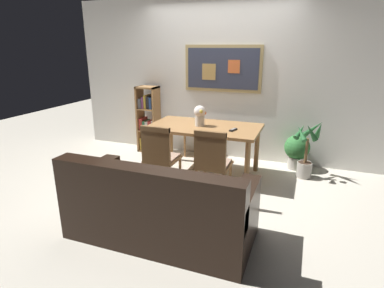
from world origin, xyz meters
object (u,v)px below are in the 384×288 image
object	(u,v)px
dining_chair_far_left	(199,124)
tv_remote	(233,130)
dining_chair_near_right	(212,160)
bookshelf	(149,122)
leather_couch	(158,209)
dining_table	(204,132)
potted_ivy	(297,150)
flower_vase	(200,115)
dining_chair_near_left	(160,154)
potted_palm	(307,152)

from	to	relation	value
dining_chair_far_left	tv_remote	xyz separation A→B (m)	(0.82, -0.94, 0.21)
dining_chair_near_right	bookshelf	world-z (taller)	bookshelf
leather_couch	bookshelf	distance (m)	2.75
dining_table	tv_remote	bearing A→B (deg)	-13.06
potted_ivy	flower_vase	world-z (taller)	flower_vase
dining_chair_far_left	leather_couch	size ratio (longest dim) A/B	0.51
dining_chair_far_left	potted_ivy	size ratio (longest dim) A/B	1.59
dining_table	dining_chair_near_right	xyz separation A→B (m)	(0.36, -0.78, -0.11)
bookshelf	dining_chair_far_left	bearing A→B (deg)	11.22
leather_couch	flower_vase	distance (m)	1.81
dining_table	dining_chair_far_left	distance (m)	0.92
bookshelf	tv_remote	world-z (taller)	bookshelf
dining_chair_far_left	dining_chair_near_left	size ratio (longest dim) A/B	1.00
dining_chair_near_right	bookshelf	xyz separation A→B (m)	(-1.63, 1.44, -0.01)
potted_palm	dining_chair_far_left	bearing A→B (deg)	165.85
dining_chair_far_left	bookshelf	size ratio (longest dim) A/B	0.78
potted_palm	tv_remote	bearing A→B (deg)	-153.41
bookshelf	tv_remote	bearing A→B (deg)	-23.96
dining_chair_far_left	dining_chair_near_left	xyz separation A→B (m)	(0.06, -1.65, 0.00)
tv_remote	bookshelf	bearing A→B (deg)	156.04
potted_palm	flower_vase	world-z (taller)	flower_vase
leather_couch	potted_palm	world-z (taller)	potted_palm
dining_table	flower_vase	world-z (taller)	flower_vase
dining_table	tv_remote	xyz separation A→B (m)	(0.45, -0.10, 0.10)
leather_couch	potted_ivy	distance (m)	2.67
potted_ivy	dining_table	bearing A→B (deg)	-151.69
dining_chair_near_left	tv_remote	xyz separation A→B (m)	(0.77, 0.71, 0.21)
dining_chair_far_left	bookshelf	distance (m)	0.91
dining_chair_near_right	leather_couch	world-z (taller)	dining_chair_near_right
dining_chair_far_left	potted_ivy	xyz separation A→B (m)	(1.65, -0.15, -0.24)
flower_vase	leather_couch	bearing A→B (deg)	-84.22
bookshelf	potted_ivy	world-z (taller)	bookshelf
dining_chair_far_left	flower_vase	xyz separation A→B (m)	(0.31, -0.84, 0.36)
leather_couch	bookshelf	world-z (taller)	bookshelf
leather_couch	tv_remote	xyz separation A→B (m)	(0.34, 1.61, 0.43)
dining_chair_far_left	dining_chair_near_left	distance (m)	1.65
potted_ivy	flower_vase	size ratio (longest dim) A/B	1.95
bookshelf	tv_remote	size ratio (longest dim) A/B	7.19
potted_palm	flower_vase	size ratio (longest dim) A/B	2.97
dining_table	dining_chair_far_left	size ratio (longest dim) A/B	1.74
leather_couch	potted_palm	distance (m)	2.48
bookshelf	dining_table	bearing A→B (deg)	-27.44
potted_palm	bookshelf	bearing A→B (deg)	174.15
dining_chair_near_left	dining_chair_far_left	bearing A→B (deg)	91.93
dining_chair_near_right	dining_chair_far_left	distance (m)	1.78
dining_chair_far_left	tv_remote	size ratio (longest dim) A/B	5.61
dining_table	dining_chair_near_right	distance (m)	0.87
dining_chair_near_right	potted_ivy	xyz separation A→B (m)	(0.91, 1.47, -0.24)
flower_vase	bookshelf	bearing A→B (deg)	150.87
bookshelf	potted_ivy	xyz separation A→B (m)	(2.54, 0.03, -0.23)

